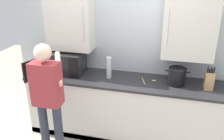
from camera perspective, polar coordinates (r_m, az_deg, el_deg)
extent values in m
cube|color=#B2BCC1|center=(3.67, 3.91, 5.39)|extent=(3.68, 0.10, 2.62)
cube|color=beige|center=(3.63, -9.89, 11.20)|extent=(0.67, 0.32, 0.83)
cylinder|color=#B7BABF|center=(3.37, -6.75, 10.52)|extent=(0.01, 0.01, 0.50)
cube|color=beige|center=(3.32, 17.86, 9.48)|extent=(0.67, 0.32, 0.83)
cylinder|color=#B7BABF|center=(3.15, 12.94, 9.31)|extent=(0.01, 0.01, 0.50)
cube|color=beige|center=(3.69, 2.48, -9.11)|extent=(2.80, 0.61, 0.90)
cube|color=#232326|center=(3.47, 2.60, -2.49)|extent=(2.84, 0.65, 0.03)
cube|color=black|center=(3.71, -10.74, 1.73)|extent=(0.53, 0.34, 0.32)
cube|color=beige|center=(3.74, -11.85, 1.77)|extent=(0.34, 0.29, 0.25)
cube|color=black|center=(3.49, -9.08, 0.48)|extent=(0.15, 0.01, 0.29)
cube|color=black|center=(3.58, -17.87, 0.22)|extent=(0.15, 0.37, 0.29)
cube|color=tan|center=(3.39, 21.93, -2.32)|extent=(0.11, 0.15, 0.24)
cylinder|color=black|center=(3.30, 21.71, 0.13)|extent=(0.02, 0.02, 0.09)
cylinder|color=black|center=(3.31, 22.00, -0.18)|extent=(0.02, 0.02, 0.05)
cylinder|color=black|center=(3.31, 22.36, 0.02)|extent=(0.02, 0.02, 0.08)
cylinder|color=black|center=(3.32, 22.66, -0.18)|extent=(0.02, 0.02, 0.06)
cylinder|color=black|center=(3.32, 23.02, -0.01)|extent=(0.02, 0.02, 0.08)
cylinder|color=#B7BABF|center=(3.46, -0.73, 0.33)|extent=(0.08, 0.08, 0.29)
cylinder|color=#B7BABF|center=(3.40, -0.74, 2.80)|extent=(0.08, 0.08, 0.03)
cylinder|color=tan|center=(3.42, 7.43, -2.58)|extent=(0.09, 0.24, 0.01)
ellipsoid|color=tan|center=(3.45, 9.94, -2.49)|extent=(0.07, 0.06, 0.02)
cylinder|color=black|center=(3.38, 15.06, -1.58)|extent=(0.23, 0.23, 0.22)
cylinder|color=black|center=(3.34, 15.26, 0.31)|extent=(0.24, 0.24, 0.02)
cylinder|color=black|center=(3.33, 15.30, 0.68)|extent=(0.04, 0.04, 0.03)
cylinder|color=black|center=(3.35, 12.80, -0.12)|extent=(0.05, 0.02, 0.02)
cylinder|color=black|center=(3.36, 17.58, -0.57)|extent=(0.05, 0.02, 0.02)
cylinder|color=#282D3D|center=(3.34, -15.55, -14.06)|extent=(0.11, 0.11, 0.88)
cylinder|color=#282D3D|center=(3.26, -12.38, -14.77)|extent=(0.11, 0.11, 0.88)
cube|color=maroon|center=(2.94, -15.25, -3.22)|extent=(0.34, 0.20, 0.54)
sphere|color=beige|center=(2.80, -16.04, 3.99)|extent=(0.20, 0.20, 0.20)
cylinder|color=beige|center=(3.08, -12.54, 0.45)|extent=(0.33, 0.56, 0.27)
cylinder|color=maroon|center=(3.06, -18.44, -3.61)|extent=(0.07, 0.07, 0.46)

